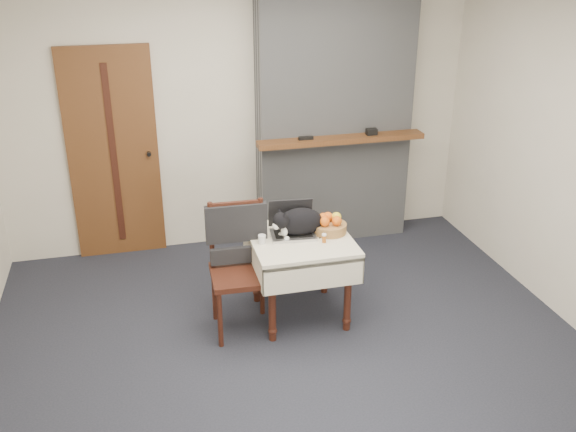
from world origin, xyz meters
name	(u,v)px	position (x,y,z in m)	size (l,w,h in m)	color
ground	(291,348)	(0.00, 0.00, 0.00)	(4.50, 4.50, 0.00)	black
room_shell	(276,104)	(0.00, 0.46, 1.76)	(4.52, 4.01, 2.61)	beige
door	(114,155)	(-1.20, 1.97, 1.00)	(0.82, 0.10, 2.00)	brown
chimney	(334,113)	(0.90, 1.85, 1.30)	(1.62, 0.48, 2.60)	gray
side_table	(301,251)	(0.19, 0.44, 0.59)	(0.78, 0.78, 0.70)	#3B1910
laptop	(292,226)	(0.14, 0.54, 0.76)	(0.38, 0.33, 0.26)	#B7B7BC
cat	(301,222)	(0.20, 0.49, 0.81)	(0.54, 0.31, 0.26)	black
cream_jar	(262,239)	(-0.13, 0.42, 0.73)	(0.06, 0.06, 0.07)	silver
pill_bottle	(324,238)	(0.34, 0.31, 0.74)	(0.04, 0.04, 0.07)	#A65214
fruit_basket	(330,225)	(0.44, 0.48, 0.76)	(0.27, 0.27, 0.15)	olive
desk_clutter	(325,231)	(0.41, 0.50, 0.70)	(0.12, 0.01, 0.01)	black
chair	(238,249)	(-0.31, 0.45, 0.65)	(0.48, 0.47, 1.03)	#3B1910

